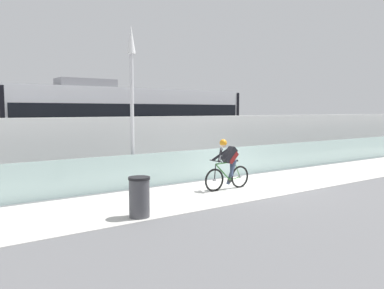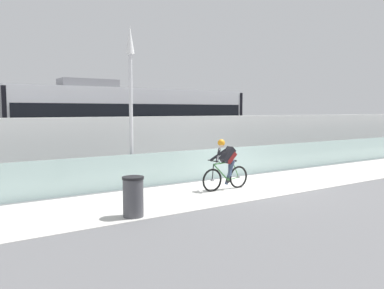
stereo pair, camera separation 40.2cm
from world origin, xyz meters
The scene contains 10 objects.
ground_plane centered at (0.00, 0.00, 0.00)m, with size 200.00×200.00×0.00m, color slate.
bike_path_deck centered at (0.00, 0.00, 0.01)m, with size 32.00×3.20×0.01m, color silver.
glass_parapet centered at (0.00, 1.85, 0.55)m, with size 32.00×0.05×1.10m, color silver.
concrete_barrier_wall centered at (0.00, 3.65, 1.13)m, with size 32.00×0.36×2.27m, color silver.
tram_rail_near centered at (0.00, 6.13, 0.00)m, with size 32.00×0.08×0.01m, color #595654.
tram_rail_far centered at (0.00, 7.57, 0.00)m, with size 32.00×0.08×0.01m, color #595654.
tram centered at (-1.04, 6.85, 1.89)m, with size 11.06×2.54×3.81m.
cyclist_on_bike centered at (-0.99, 0.00, 0.78)m, with size 1.77×0.58×1.61m.
lamp_post_antenna centered at (-3.22, 2.15, 3.29)m, with size 0.28×0.28×5.20m.
trash_bin centered at (-4.76, -1.25, 0.48)m, with size 0.51×0.51×0.96m.
Camera 1 is at (-8.91, -9.26, 2.51)m, focal length 36.46 mm.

